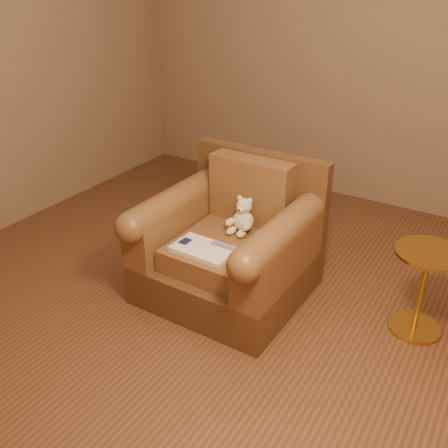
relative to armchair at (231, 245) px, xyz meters
The scene contains 6 objects.
floor 0.36m from the armchair, 113.07° to the right, with size 4.00×4.00×0.00m, color brown.
room 1.38m from the armchair, 113.07° to the right, with size 4.02×4.02×2.71m.
armchair is the anchor object (origin of this frame).
teddy_bear 0.19m from the armchair, 68.86° to the left, with size 0.17×0.19×0.24m.
guidebook 0.29m from the armchair, 97.37° to the right, with size 0.38×0.23×0.03m.
side_table 1.17m from the armchair, 10.74° to the left, with size 0.38×0.38×0.54m.
Camera 1 is at (1.47, -2.27, 1.94)m, focal length 40.00 mm.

